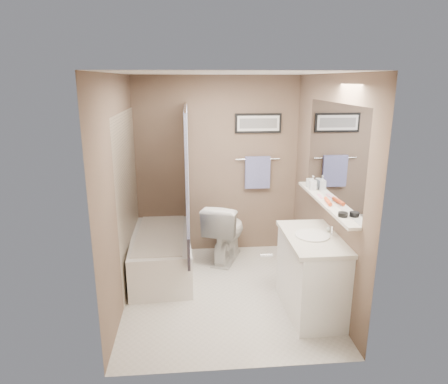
{
  "coord_description": "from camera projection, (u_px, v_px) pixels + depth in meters",
  "views": [
    {
      "loc": [
        -0.37,
        -4.04,
        2.34
      ],
      "look_at": [
        0.0,
        0.15,
        1.15
      ],
      "focal_mm": 32.0,
      "sensor_mm": 36.0,
      "label": 1
    }
  ],
  "objects": [
    {
      "name": "door_handle",
      "position": [
        266.0,
        255.0,
        3.15
      ],
      "size": [
        0.1,
        0.02,
        0.02
      ],
      "primitive_type": "cylinder",
      "rotation": [
        0.0,
        1.57,
        0.0
      ],
      "color": "silver",
      "rests_on": "door"
    },
    {
      "name": "toilet",
      "position": [
        225.0,
        231.0,
        5.29
      ],
      "size": [
        0.71,
        0.9,
        0.8
      ],
      "primitive_type": "imported",
      "rotation": [
        0.0,
        0.0,
        2.77
      ],
      "color": "white",
      "rests_on": "ground"
    },
    {
      "name": "curtain_rod",
      "position": [
        185.0,
        107.0,
        4.43
      ],
      "size": [
        0.02,
        1.55,
        0.02
      ],
      "primitive_type": "cylinder",
      "rotation": [
        1.57,
        0.0,
        0.0
      ],
      "color": "silver",
      "rests_on": "wall_left"
    },
    {
      "name": "glass_jar",
      "position": [
        309.0,
        183.0,
        4.7
      ],
      "size": [
        0.08,
        0.08,
        0.1
      ],
      "primitive_type": "cylinder",
      "color": "silver",
      "rests_on": "shelf"
    },
    {
      "name": "curtain_lower",
      "position": [
        189.0,
        230.0,
        4.83
      ],
      "size": [
        0.03,
        1.45,
        0.36
      ],
      "primitive_type": "cube",
      "color": "#232642",
      "rests_on": "curtain_rod"
    },
    {
      "name": "towel",
      "position": [
        258.0,
        172.0,
        5.43
      ],
      "size": [
        0.34,
        0.05,
        0.44
      ],
      "primitive_type": "cube",
      "color": "#949BD8",
      "rests_on": "towel_bar"
    },
    {
      "name": "countertop",
      "position": [
        313.0,
        238.0,
        3.97
      ],
      "size": [
        0.54,
        0.96,
        0.04
      ],
      "primitive_type": "cube",
      "color": "beige",
      "rests_on": "vanity"
    },
    {
      "name": "vanity",
      "position": [
        312.0,
        276.0,
        4.08
      ],
      "size": [
        0.53,
        0.92,
        0.8
      ],
      "primitive_type": "cube",
      "rotation": [
        0.0,
        0.0,
        0.03
      ],
      "color": "white",
      "rests_on": "ground"
    },
    {
      "name": "pink_comb",
      "position": [
        320.0,
        196.0,
        4.33
      ],
      "size": [
        0.04,
        0.16,
        0.01
      ],
      "primitive_type": "cube",
      "rotation": [
        0.0,
        0.0,
        -0.07
      ],
      "color": "pink",
      "rests_on": "shelf"
    },
    {
      "name": "tile_surround",
      "position": [
        128.0,
        198.0,
        4.66
      ],
      "size": [
        0.02,
        1.55,
        2.0
      ],
      "primitive_type": "cube",
      "color": "tan",
      "rests_on": "wall_left"
    },
    {
      "name": "mirror",
      "position": [
        333.0,
        153.0,
        4.05
      ],
      "size": [
        0.02,
        1.6,
        1.0
      ],
      "primitive_type": "cube",
      "color": "silver",
      "rests_on": "wall_right"
    },
    {
      "name": "ground",
      "position": [
        225.0,
        293.0,
        4.54
      ],
      "size": [
        2.5,
        2.5,
        0.0
      ],
      "primitive_type": "plane",
      "color": "silver",
      "rests_on": "ground"
    },
    {
      "name": "sink_basin",
      "position": [
        312.0,
        235.0,
        3.96
      ],
      "size": [
        0.34,
        0.34,
        0.01
      ],
      "primitive_type": "cylinder",
      "color": "silver",
      "rests_on": "countertop"
    },
    {
      "name": "soap_bottle",
      "position": [
        313.0,
        183.0,
        4.57
      ],
      "size": [
        0.07,
        0.08,
        0.16
      ],
      "primitive_type": "imported",
      "rotation": [
        0.0,
        0.0,
        -0.01
      ],
      "color": "#999999",
      "rests_on": "shelf"
    },
    {
      "name": "art_mat",
      "position": [
        258.0,
        123.0,
        5.27
      ],
      "size": [
        0.56,
        0.0,
        0.2
      ],
      "primitive_type": "cube",
      "color": "white",
      "rests_on": "art_frame"
    },
    {
      "name": "door",
      "position": [
        309.0,
        257.0,
        3.13
      ],
      "size": [
        0.8,
        0.02,
        2.0
      ],
      "primitive_type": "cube",
      "color": "silver",
      "rests_on": "wall_front"
    },
    {
      "name": "hair_brush_front",
      "position": [
        328.0,
        201.0,
        4.08
      ],
      "size": [
        0.07,
        0.22,
        0.04
      ],
      "primitive_type": "cylinder",
      "rotation": [
        1.57,
        0.0,
        -0.12
      ],
      "color": "#E14D1F",
      "rests_on": "shelf"
    },
    {
      "name": "candle_bowl_near",
      "position": [
        343.0,
        215.0,
        3.69
      ],
      "size": [
        0.09,
        0.09,
        0.04
      ],
      "primitive_type": "cylinder",
      "color": "black",
      "rests_on": "shelf"
    },
    {
      "name": "bathtub",
      "position": [
        161.0,
        253.0,
        4.99
      ],
      "size": [
        0.78,
        1.53,
        0.5
      ],
      "primitive_type": "cube",
      "rotation": [
        0.0,
        0.0,
        0.05
      ],
      "color": "white",
      "rests_on": "ground"
    },
    {
      "name": "wall_front",
      "position": [
        240.0,
        235.0,
        3.04
      ],
      "size": [
        2.2,
        0.04,
        2.4
      ],
      "primitive_type": "cube",
      "color": "brown",
      "rests_on": "ground"
    },
    {
      "name": "ceiling",
      "position": [
        225.0,
        75.0,
        3.9
      ],
      "size": [
        2.2,
        2.5,
        0.04
      ],
      "primitive_type": "cube",
      "color": "white",
      "rests_on": "wall_back"
    },
    {
      "name": "curtain_upper",
      "position": [
        187.0,
        164.0,
        4.61
      ],
      "size": [
        0.03,
        1.45,
        1.28
      ],
      "primitive_type": "cube",
      "color": "white",
      "rests_on": "curtain_rod"
    },
    {
      "name": "wall_right",
      "position": [
        325.0,
        189.0,
        4.31
      ],
      "size": [
        0.04,
        2.5,
        2.4
      ],
      "primitive_type": "cube",
      "color": "brown",
      "rests_on": "ground"
    },
    {
      "name": "wall_back",
      "position": [
        217.0,
        167.0,
        5.4
      ],
      "size": [
        2.2,
        0.04,
        2.4
      ],
      "primitive_type": "cube",
      "color": "brown",
      "rests_on": "ground"
    },
    {
      "name": "towel_bar",
      "position": [
        258.0,
        159.0,
        5.4
      ],
      "size": [
        0.6,
        0.02,
        0.02
      ],
      "primitive_type": "cylinder",
      "rotation": [
        0.0,
        1.57,
        0.0
      ],
      "color": "silver",
      "rests_on": "wall_back"
    },
    {
      "name": "art_image",
      "position": [
        258.0,
        123.0,
        5.27
      ],
      "size": [
        0.5,
        0.0,
        0.13
      ],
      "primitive_type": "cube",
      "color": "#595959",
      "rests_on": "art_mat"
    },
    {
      "name": "art_frame",
      "position": [
        258.0,
        123.0,
        5.29
      ],
      "size": [
        0.62,
        0.02,
        0.26
      ],
      "primitive_type": "cube",
      "color": "black",
      "rests_on": "wall_back"
    },
    {
      "name": "tub_rim",
      "position": [
        160.0,
        234.0,
        4.92
      ],
      "size": [
        0.56,
        1.36,
        0.02
      ],
      "primitive_type": "cube",
      "color": "silver",
      "rests_on": "bathtub"
    },
    {
      "name": "wall_left",
      "position": [
        121.0,
        194.0,
        4.13
      ],
      "size": [
        0.04,
        2.5,
        2.4
      ],
      "primitive_type": "cube",
      "color": "brown",
      "rests_on": "ground"
    },
    {
      "name": "faucet_spout",
      "position": [
        332.0,
        231.0,
        3.96
      ],
      "size": [
        0.02,
        0.02,
        0.1
      ],
      "primitive_type": "cylinder",
      "color": "white",
      "rests_on": "countertop"
    },
    {
      "name": "shelf",
      "position": [
        325.0,
        202.0,
        4.19
      ],
      "size": [
        0.12,
        1.6,
        0.03
      ],
      "primitive_type": "cube",
      "color": "silver",
      "rests_on": "wall_right"
    },
    {
      "name": "faucet_knob",
      "position": [
        329.0,
        229.0,
        4.06
      ],
      "size": [
        0.05,
        0.05,
        0.05
      ],
      "primitive_type": "sphere",
      "color": "silver",
      "rests_on": "countertop"
    }
  ]
}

